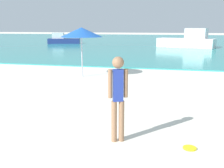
# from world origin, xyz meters

# --- Properties ---
(water) EXTENTS (160.00, 60.00, 0.06)m
(water) POSITION_xyz_m (0.00, 45.31, 0.03)
(water) COLOR teal
(water) RESTS_ON ground
(person_standing) EXTENTS (0.35, 0.22, 1.65)m
(person_standing) POSITION_xyz_m (0.77, 6.13, 0.94)
(person_standing) COLOR #936B4C
(person_standing) RESTS_ON ground
(frisbee) EXTENTS (0.25, 0.25, 0.03)m
(frisbee) POSITION_xyz_m (2.12, 6.10, 0.01)
(frisbee) COLOR yellow
(frisbee) RESTS_ON ground
(boat_near) EXTENTS (6.06, 3.59, 1.96)m
(boat_near) POSITION_xyz_m (2.96, 30.60, 0.74)
(boat_near) COLOR white
(boat_near) RESTS_ON water
(boat_far) EXTENTS (4.19, 2.38, 1.36)m
(boat_far) POSITION_xyz_m (-12.30, 33.62, 0.53)
(boat_far) COLOR navy
(boat_far) RESTS_ON water
(beach_umbrella) EXTENTS (1.82, 1.82, 2.15)m
(beach_umbrella) POSITION_xyz_m (-2.21, 12.52, 1.94)
(beach_umbrella) COLOR #B7B7BC
(beach_umbrella) RESTS_ON ground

